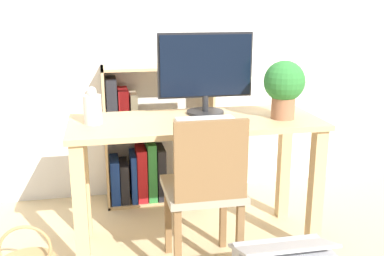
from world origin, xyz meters
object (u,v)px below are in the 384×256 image
(potted_plant, at_px, (284,85))
(chair, at_px, (205,188))
(keyboard, at_px, (205,119))
(vase, at_px, (93,108))
(monitor, at_px, (206,69))
(bookshelf, at_px, (141,147))

(potted_plant, bearing_deg, chair, -155.46)
(keyboard, height_order, vase, vase)
(potted_plant, relative_size, chair, 0.38)
(keyboard, height_order, potted_plant, potted_plant)
(vase, bearing_deg, monitor, 10.26)
(vase, distance_m, bookshelf, 0.86)
(potted_plant, xyz_separation_m, bookshelf, (-0.74, 0.75, -0.55))
(keyboard, xyz_separation_m, chair, (-0.06, -0.26, -0.29))
(keyboard, bearing_deg, monitor, 76.91)
(vase, xyz_separation_m, potted_plant, (1.05, -0.09, 0.10))
(vase, bearing_deg, chair, -29.95)
(potted_plant, distance_m, chair, 0.73)
(vase, distance_m, chair, 0.73)
(bookshelf, bearing_deg, monitor, -58.31)
(keyboard, distance_m, bookshelf, 0.86)
(monitor, bearing_deg, bookshelf, 121.69)
(keyboard, bearing_deg, bookshelf, 112.54)
(monitor, height_order, keyboard, monitor)
(monitor, distance_m, potted_plant, 0.46)
(vase, bearing_deg, bookshelf, 65.08)
(monitor, distance_m, vase, 0.68)
(chair, distance_m, bookshelf, 1.01)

